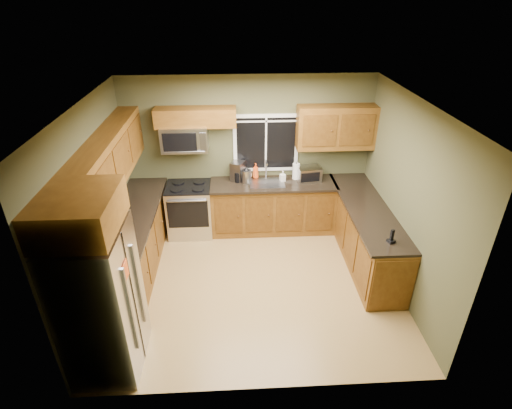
{
  "coord_description": "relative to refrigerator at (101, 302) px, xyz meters",
  "views": [
    {
      "loc": [
        -0.23,
        -4.68,
        3.94
      ],
      "look_at": [
        0.05,
        0.35,
        1.15
      ],
      "focal_mm": 28.0,
      "sensor_mm": 36.0,
      "label": 1
    }
  ],
  "objects": [
    {
      "name": "microwave",
      "position": [
        0.69,
        2.91,
        0.83
      ],
      "size": [
        0.76,
        0.41,
        0.42
      ],
      "color": "#B7B7BC",
      "rests_on": "back_wall"
    },
    {
      "name": "range",
      "position": [
        0.69,
        2.77,
        -0.43
      ],
      "size": [
        0.76,
        0.69,
        0.94
      ],
      "color": "#B7B7BC",
      "rests_on": "ground"
    },
    {
      "name": "countertop_peninsula",
      "position": [
        3.51,
        1.85,
        0.02
      ],
      "size": [
        0.65,
        2.5,
        0.04
      ],
      "primitive_type": "cube",
      "color": "black",
      "rests_on": "base_cabinets_peninsula"
    },
    {
      "name": "coffee_maker",
      "position": [
        1.55,
        2.94,
        0.2
      ],
      "size": [
        0.28,
        0.32,
        0.33
      ],
      "color": "slate",
      "rests_on": "countertop_back"
    },
    {
      "name": "base_cabinets_back",
      "position": [
        2.15,
        2.8,
        -0.45
      ],
      "size": [
        2.17,
        0.6,
        0.9
      ],
      "primitive_type": "cube",
      "color": "brown",
      "rests_on": "ground"
    },
    {
      "name": "base_cabinets_peninsula",
      "position": [
        3.54,
        1.84,
        -0.45
      ],
      "size": [
        0.6,
        2.52,
        0.9
      ],
      "color": "brown",
      "rests_on": "ground"
    },
    {
      "name": "toaster_oven",
      "position": [
        2.77,
        2.86,
        0.16
      ],
      "size": [
        0.43,
        0.35,
        0.24
      ],
      "color": "#B7B7BC",
      "rests_on": "countertop_back"
    },
    {
      "name": "ceiling",
      "position": [
        1.74,
        1.3,
        1.8
      ],
      "size": [
        4.2,
        4.2,
        0.0
      ],
      "primitive_type": "plane",
      "rotation": [
        3.14,
        0.0,
        0.0
      ],
      "color": "white",
      "rests_on": "back_wall"
    },
    {
      "name": "countertop_back",
      "position": [
        2.15,
        2.78,
        0.02
      ],
      "size": [
        2.17,
        0.65,
        0.04
      ],
      "primitive_type": "cube",
      "color": "black",
      "rests_on": "base_cabinets_back"
    },
    {
      "name": "paper_towel_roll",
      "position": [
        2.56,
        2.93,
        0.18
      ],
      "size": [
        0.15,
        0.15,
        0.31
      ],
      "color": "white",
      "rests_on": "countertop_back"
    },
    {
      "name": "window",
      "position": [
        2.04,
        3.08,
        0.65
      ],
      "size": [
        1.12,
        0.03,
        1.02
      ],
      "color": "white",
      "rests_on": "back_wall"
    },
    {
      "name": "soap_bottle_b",
      "position": [
        2.32,
        2.85,
        0.13
      ],
      "size": [
        0.11,
        0.11,
        0.19
      ],
      "primitive_type": "imported",
      "rotation": [
        0.0,
        0.0,
        0.33
      ],
      "color": "white",
      "rests_on": "countertop_back"
    },
    {
      "name": "floor",
      "position": [
        1.74,
        1.3,
        -0.9
      ],
      "size": [
        4.2,
        4.2,
        0.0
      ],
      "primitive_type": "plane",
      "color": "olive",
      "rests_on": "ground"
    },
    {
      "name": "refrigerator",
      "position": [
        0.0,
        0.0,
        0.0
      ],
      "size": [
        0.74,
        0.9,
        1.8
      ],
      "color": "#B7B7BC",
      "rests_on": "ground"
    },
    {
      "name": "upper_cabinet_over_fridge",
      "position": [
        -0.0,
        0.0,
        1.13
      ],
      "size": [
        0.72,
        0.9,
        0.38
      ],
      "primitive_type": "cube",
      "color": "brown",
      "rests_on": "left_wall"
    },
    {
      "name": "countertop_left",
      "position": [
        -0.04,
        1.78,
        0.02
      ],
      "size": [
        0.65,
        2.65,
        0.04
      ],
      "primitive_type": "cube",
      "color": "black",
      "rests_on": "base_cabinets_left"
    },
    {
      "name": "upper_cabinets_back_right",
      "position": [
        3.19,
        2.94,
        0.96
      ],
      "size": [
        1.3,
        0.33,
        0.72
      ],
      "primitive_type": "cube",
      "color": "brown",
      "rests_on": "back_wall"
    },
    {
      "name": "cordless_phone",
      "position": [
        3.54,
        0.9,
        0.1
      ],
      "size": [
        0.11,
        0.11,
        0.19
      ],
      "color": "black",
      "rests_on": "countertop_peninsula"
    },
    {
      "name": "left_wall",
      "position": [
        -0.36,
        1.3,
        0.45
      ],
      "size": [
        0.0,
        3.6,
        3.6
      ],
      "primitive_type": "plane",
      "rotation": [
        1.57,
        0.0,
        1.57
      ],
      "color": "#4A4B2E",
      "rests_on": "ground"
    },
    {
      "name": "upper_cabinets_left",
      "position": [
        -0.2,
        1.78,
        0.96
      ],
      "size": [
        0.33,
        2.65,
        0.72
      ],
      "primitive_type": "cube",
      "color": "brown",
      "rests_on": "left_wall"
    },
    {
      "name": "right_wall",
      "position": [
        3.84,
        1.3,
        0.45
      ],
      "size": [
        0.0,
        3.6,
        3.6
      ],
      "primitive_type": "plane",
      "rotation": [
        1.57,
        0.0,
        -1.57
      ],
      "color": "#4A4B2E",
      "rests_on": "ground"
    },
    {
      "name": "front_wall",
      "position": [
        1.74,
        -0.5,
        0.45
      ],
      "size": [
        4.2,
        0.0,
        4.2
      ],
      "primitive_type": "plane",
      "rotation": [
        -1.57,
        0.0,
        0.0
      ],
      "color": "#4A4B2E",
      "rests_on": "ground"
    },
    {
      "name": "back_wall",
      "position": [
        1.74,
        3.1,
        0.45
      ],
      "size": [
        4.2,
        0.0,
        4.2
      ],
      "primitive_type": "plane",
      "rotation": [
        1.57,
        0.0,
        0.0
      ],
      "color": "#4A4B2E",
      "rests_on": "ground"
    },
    {
      "name": "sink",
      "position": [
        2.04,
        2.79,
        0.05
      ],
      "size": [
        0.6,
        0.42,
        0.36
      ],
      "color": "slate",
      "rests_on": "countertop_back"
    },
    {
      "name": "soap_bottle_a",
      "position": [
        1.86,
        3.0,
        0.18
      ],
      "size": [
        0.13,
        0.13,
        0.27
      ],
      "primitive_type": "imported",
      "rotation": [
        0.0,
        0.0,
        0.29
      ],
      "color": "#EA4F16",
      "rests_on": "countertop_back"
    },
    {
      "name": "upper_cabinets_back_left",
      "position": [
        0.89,
        2.94,
        1.17
      ],
      "size": [
        1.3,
        0.33,
        0.3
      ],
      "primitive_type": "cube",
      "color": "brown",
      "rests_on": "back_wall"
    },
    {
      "name": "soap_bottle_c",
      "position": [
        1.73,
        3.0,
        0.12
      ],
      "size": [
        0.16,
        0.16,
        0.17
      ],
      "primitive_type": "imported",
      "rotation": [
        0.0,
        0.0,
        0.22
      ],
      "color": "white",
      "rests_on": "countertop_back"
    },
    {
      "name": "base_cabinets_left",
      "position": [
        -0.06,
        1.78,
        -0.45
      ],
      "size": [
        0.6,
        2.65,
        0.9
      ],
      "primitive_type": "cube",
      "color": "brown",
      "rests_on": "ground"
    },
    {
      "name": "kettle",
      "position": [
        1.69,
        2.8,
        0.18
      ],
      "size": [
        0.2,
        0.2,
        0.29
      ],
      "color": "#B7B7BC",
      "rests_on": "countertop_back"
    }
  ]
}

